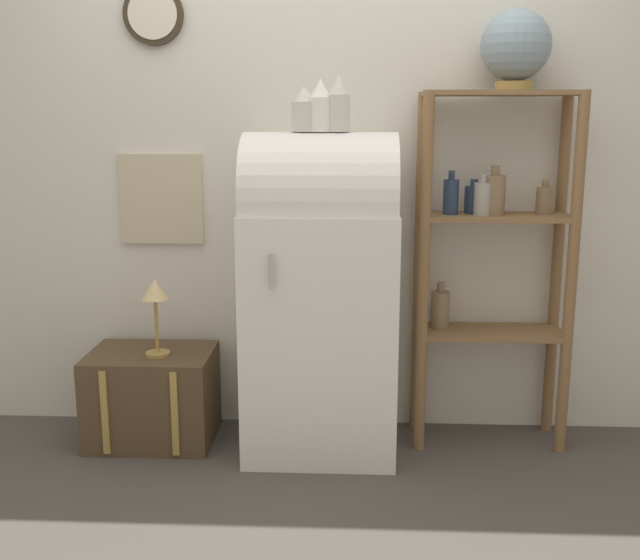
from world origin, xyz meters
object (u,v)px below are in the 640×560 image
object	(u,v)px
refrigerator	(321,290)
desk_lamp	(155,299)
globe	(516,47)
vase_right	(338,105)
vase_center	(320,107)
vase_left	(304,110)
suitcase_trunk	(152,396)

from	to	relation	value
refrigerator	desk_lamp	world-z (taller)	refrigerator
globe	vase_right	world-z (taller)	globe
vase_center	vase_right	xyz separation A→B (m)	(0.08, -0.00, 0.01)
globe	vase_left	bearing A→B (deg)	-171.15
desk_lamp	vase_right	bearing A→B (deg)	0.22
vase_left	vase_center	world-z (taller)	vase_center
vase_left	vase_right	world-z (taller)	vase_right
refrigerator	vase_right	size ratio (longest dim) A/B	6.08
refrigerator	vase_left	world-z (taller)	vase_left
vase_center	desk_lamp	size ratio (longest dim) A/B	0.62
vase_center	vase_right	world-z (taller)	vase_right
vase_left	desk_lamp	size ratio (longest dim) A/B	0.54
refrigerator	suitcase_trunk	world-z (taller)	refrigerator
desk_lamp	vase_left	bearing A→B (deg)	0.87
vase_left	globe	bearing A→B (deg)	8.85
vase_center	vase_right	bearing A→B (deg)	-2.11
vase_left	vase_right	size ratio (longest dim) A/B	0.81
vase_right	desk_lamp	xyz separation A→B (m)	(-0.81, -0.00, -0.84)
globe	vase_right	bearing A→B (deg)	-168.95
globe	vase_center	xyz separation A→B (m)	(-0.82, -0.14, -0.25)
refrigerator	vase_center	xyz separation A→B (m)	(-0.00, -0.00, 0.79)
globe	desk_lamp	xyz separation A→B (m)	(-1.56, -0.15, -1.08)
refrigerator	vase_left	distance (m)	0.78
vase_left	desk_lamp	xyz separation A→B (m)	(-0.67, -0.01, -0.82)
globe	vase_right	distance (m)	0.80
vase_left	refrigerator	bearing A→B (deg)	-1.17
globe	refrigerator	bearing A→B (deg)	-170.31
desk_lamp	globe	bearing A→B (deg)	5.46
globe	vase_center	world-z (taller)	globe
suitcase_trunk	desk_lamp	distance (m)	0.48
suitcase_trunk	vase_left	xyz separation A→B (m)	(0.71, -0.03, 1.30)
suitcase_trunk	globe	world-z (taller)	globe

